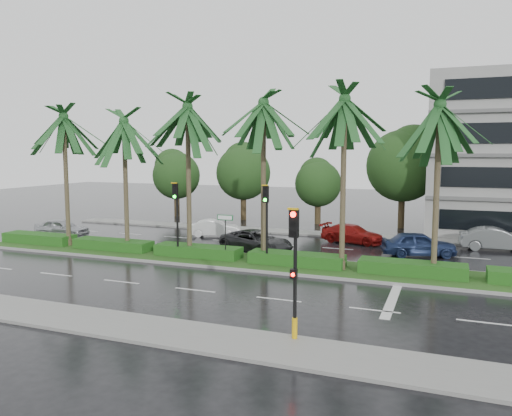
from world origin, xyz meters
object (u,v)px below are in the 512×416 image
at_px(signal_median_left, 176,209).
at_px(car_blue, 419,244).
at_px(car_silver, 62,228).
at_px(car_red, 352,234).
at_px(signal_near, 294,268).
at_px(car_white, 215,228).
at_px(street_sign, 225,226).
at_px(car_grey, 496,239).
at_px(car_darkgrey, 256,241).

xyz_separation_m(signal_median_left, car_blue, (13.00, 6.15, -2.26)).
distance_m(car_silver, car_blue, 24.93).
height_order(car_silver, car_red, car_silver).
height_order(signal_near, car_white, signal_near).
distance_m(car_red, car_blue, 5.38).
relative_size(signal_near, car_silver, 1.10).
relative_size(street_sign, car_white, 0.69).
distance_m(car_white, car_grey, 19.08).
xyz_separation_m(car_silver, car_blue, (24.81, 2.44, 0.06)).
bearing_deg(car_darkgrey, car_white, 72.07).
distance_m(signal_median_left, car_white, 8.52).
bearing_deg(car_grey, signal_near, 154.44).
distance_m(street_sign, car_white, 9.18).
xyz_separation_m(car_white, car_red, (10.00, 1.05, 0.02)).
height_order(car_silver, car_white, car_silver).
bearing_deg(signal_median_left, street_sign, 3.47).
height_order(signal_near, signal_median_left, signal_median_left).
distance_m(car_darkgrey, car_blue, 9.80).
bearing_deg(signal_near, car_blue, 79.28).
bearing_deg(car_darkgrey, street_sign, -165.17).
height_order(car_darkgrey, car_blue, car_blue).
xyz_separation_m(car_darkgrey, car_blue, (9.50, 2.43, 0.05)).
bearing_deg(car_silver, car_red, -81.53).
bearing_deg(car_silver, car_darkgrey, -96.31).
height_order(car_white, car_grey, car_grey).
bearing_deg(car_blue, signal_median_left, 98.42).
xyz_separation_m(signal_median_left, car_white, (-1.50, 8.04, -2.38)).
distance_m(signal_median_left, car_blue, 14.56).
bearing_deg(car_red, signal_near, -162.97).
relative_size(street_sign, car_red, 0.60).
relative_size(car_darkgrey, car_grey, 1.13).
relative_size(street_sign, car_blue, 0.60).
height_order(car_red, car_blue, car_blue).
relative_size(car_red, car_grey, 1.00).
bearing_deg(car_grey, car_red, 90.13).
bearing_deg(car_silver, car_white, -73.60).
bearing_deg(car_red, street_sign, 160.77).
bearing_deg(street_sign, car_darkgrey, 81.97).
relative_size(car_silver, car_grey, 0.91).
bearing_deg(car_white, car_silver, 93.44).
distance_m(car_silver, car_darkgrey, 15.31).
relative_size(signal_near, car_white, 1.16).
bearing_deg(car_darkgrey, car_blue, -52.82).
distance_m(car_white, car_red, 10.06).
height_order(signal_near, car_blue, signal_near).
distance_m(signal_near, car_grey, 20.98).
bearing_deg(car_red, car_grey, -72.87).
height_order(signal_near, car_darkgrey, signal_near).
xyz_separation_m(street_sign, car_darkgrey, (0.50, 3.54, -1.44)).
bearing_deg(street_sign, signal_median_left, -176.53).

